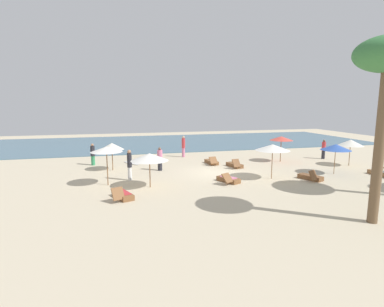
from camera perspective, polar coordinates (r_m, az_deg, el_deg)
The scene contains 21 objects.
ground_plane at distance 21.24m, azimuth 4.50°, elevation -3.62°, with size 60.00×60.00×0.00m, color beige.
ocean_water at distance 37.49m, azimuth -3.88°, elevation 2.12°, with size 48.00×16.00×0.06m, color #476B7F.
umbrella_0 at distance 17.39m, azimuth -7.94°, elevation -0.65°, with size 2.14×2.14×1.98m.
umbrella_1 at distance 19.87m, azimuth 14.84°, elevation 1.10°, with size 2.18×2.18×2.21m.
umbrella_2 at distance 18.32m, azimuth -15.70°, elevation 0.74°, with size 1.83×1.83×2.29m.
umbrella_3 at distance 25.97m, azimuth 16.35°, elevation 2.72°, with size 1.86×1.86×2.10m.
umbrella_4 at distance 22.46m, azimuth -14.74°, elevation 1.31°, with size 1.71×1.71×1.97m.
umbrella_5 at distance 22.73m, azimuth 25.28°, elevation 1.08°, with size 1.98×1.98×2.04m.
umbrella_6 at distance 26.29m, azimuth 27.52°, elevation 1.80°, with size 1.89×1.89×2.02m.
lounger_0 at distance 24.23m, azimuth 3.69°, elevation -1.58°, with size 0.77×1.76×0.67m.
lounger_1 at distance 23.21m, azimuth 7.99°, elevation -2.13°, with size 0.93×1.74×0.72m.
lounger_2 at distance 18.81m, azimuth 6.80°, elevation -4.82°, with size 1.28×1.78×0.68m.
lounger_3 at distance 23.92m, azimuth 31.82°, elevation -3.12°, with size 0.70×1.70×0.72m.
lounger_4 at distance 20.64m, azimuth 21.30°, elevation -4.14°, with size 1.19×1.73×0.74m.
lounger_5 at distance 15.98m, azimuth -12.85°, elevation -7.57°, with size 1.14×1.75×0.73m.
person_0 at distance 27.20m, azimuth -1.62°, elevation 1.39°, with size 0.41×0.41×1.90m.
person_1 at distance 28.68m, azimuth 23.37°, elevation 0.75°, with size 0.36×0.36×1.67m.
person_2 at distance 21.88m, azimuth -6.03°, elevation -1.03°, with size 0.42×0.42×1.67m.
person_3 at distance 24.84m, azimuth -18.05°, elevation -0.14°, with size 0.47×0.47×1.70m.
person_4 at distance 19.34m, azimuth -11.59°, elevation -2.02°, with size 0.39×0.39×1.93m.
surfboard at distance 24.91m, azimuth -11.23°, elevation -1.75°, with size 1.44×1.93×0.07m.
Camera 1 is at (-6.71, -19.58, 4.78)m, focal length 28.54 mm.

